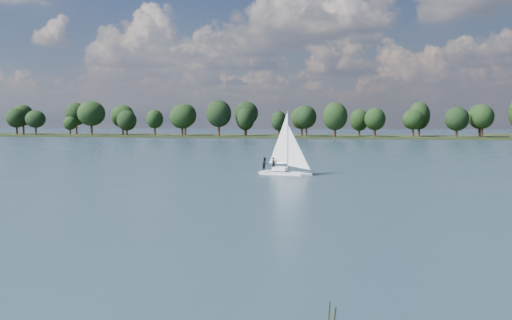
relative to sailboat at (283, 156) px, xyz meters
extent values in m
plane|color=#233342|center=(9.15, 51.65, -2.42)|extent=(700.00, 700.00, 0.00)
cube|color=black|center=(9.15, 163.65, -2.42)|extent=(660.00, 40.00, 1.50)
cube|color=white|center=(0.10, 0.00, -2.42)|extent=(6.84, 3.59, 0.78)
cube|color=white|center=(0.10, 0.00, -1.65)|extent=(2.19, 1.65, 0.48)
cylinder|color=silver|center=(0.10, 0.00, 1.99)|extent=(0.12, 0.12, 7.76)
imported|color=black|center=(-1.28, 0.26, -1.04)|extent=(0.65, 0.73, 1.67)
imported|color=black|center=(-2.33, -0.21, -1.04)|extent=(0.85, 0.97, 1.67)
camera|label=1|loc=(12.82, -72.44, 4.59)|focal=40.00mm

